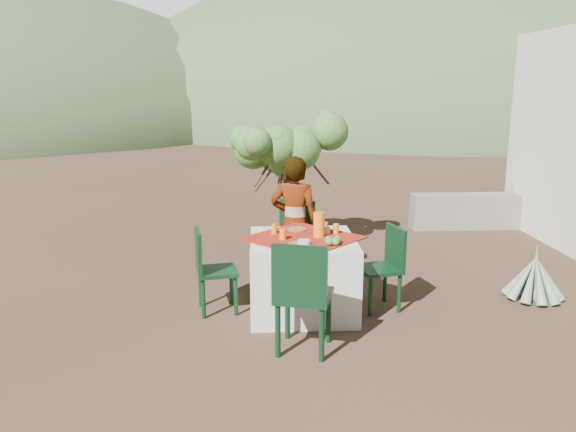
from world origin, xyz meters
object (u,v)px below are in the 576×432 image
object	(u,v)px
chair_far	(295,237)
juice_pitcher	(319,225)
chair_left	(210,267)
agave	(534,279)
chair_near	(302,293)
shrub_tree	(291,155)
table	(302,275)
person	(295,223)
chair_right	(385,264)

from	to	relation	value
chair_far	juice_pitcher	bearing A→B (deg)	-61.52
chair_left	agave	distance (m)	3.40
chair_near	shrub_tree	bearing A→B (deg)	-76.08
table	person	bearing A→B (deg)	92.91
table	chair_right	xyz separation A→B (m)	(0.84, 0.03, 0.09)
chair_right	shrub_tree	size ratio (longest dim) A/B	0.51
chair_near	chair_left	bearing A→B (deg)	-33.36
juice_pitcher	table	bearing A→B (deg)	-174.69
juice_pitcher	shrub_tree	bearing A→B (deg)	93.91
table	chair_near	size ratio (longest dim) A/B	1.33
chair_near	shrub_tree	xyz separation A→B (m)	(0.08, 3.19, 0.76)
chair_far	chair_near	bearing A→B (deg)	-73.72
agave	chair_left	bearing A→B (deg)	-176.92
table	chair_near	xyz separation A→B (m)	(-0.07, -0.94, 0.17)
chair_near	agave	distance (m)	2.81
chair_left	chair_right	size ratio (longest dim) A/B	1.00
chair_far	person	size ratio (longest dim) A/B	0.62
agave	table	bearing A→B (deg)	-175.30
chair_far	shrub_tree	size ratio (longest dim) A/B	0.55
chair_right	person	world-z (taller)	person
chair_near	chair_right	distance (m)	1.34
chair_right	shrub_tree	xyz separation A→B (m)	(-0.83, 2.21, 0.84)
chair_right	person	bearing A→B (deg)	-141.40
table	chair_right	world-z (taller)	chair_right
chair_near	chair_right	xyz separation A→B (m)	(0.91, 0.97, -0.08)
chair_left	agave	bearing A→B (deg)	-97.57
person	agave	size ratio (longest dim) A/B	2.24
person	shrub_tree	distance (m)	1.65
agave	chair_right	bearing A→B (deg)	-174.07
table	chair_near	world-z (taller)	chair_near
chair_near	chair_far	bearing A→B (deg)	-76.35
chair_near	chair_right	size ratio (longest dim) A/B	1.16
chair_right	agave	xyz separation A→B (m)	(1.64, 0.17, -0.25)
person	juice_pitcher	distance (m)	0.73
chair_near	agave	xyz separation A→B (m)	(2.55, 1.14, -0.32)
chair_right	juice_pitcher	distance (m)	0.79
table	agave	distance (m)	2.49
chair_far	chair_near	size ratio (longest dim) A/B	0.93
table	chair_far	bearing A→B (deg)	90.93
chair_far	agave	xyz separation A→B (m)	(2.49, -0.77, -0.29)
table	juice_pitcher	size ratio (longest dim) A/B	5.28
chair_far	chair_left	bearing A→B (deg)	-115.31
table	chair_far	distance (m)	0.98
table	person	size ratio (longest dim) A/B	0.88
chair_far	person	xyz separation A→B (m)	(-0.02, -0.27, 0.23)
table	shrub_tree	size ratio (longest dim) A/B	0.79
person	shrub_tree	world-z (taller)	shrub_tree
chair_right	agave	size ratio (longest dim) A/B	1.28
chair_left	agave	world-z (taller)	chair_left
shrub_tree	juice_pitcher	xyz separation A→B (m)	(0.15, -2.23, -0.42)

